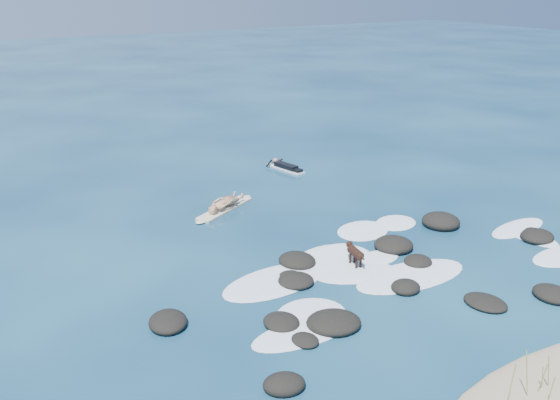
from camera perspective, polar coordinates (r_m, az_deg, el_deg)
ground at (r=19.63m, az=7.50°, el=-5.60°), size 160.00×160.00×0.00m
reef_rocks at (r=19.06m, az=11.92°, el=-6.34°), size 14.07×7.00×0.58m
breaking_foam at (r=19.47m, az=9.23°, el=-5.89°), size 13.09×6.67×0.12m
standing_surfer_rig at (r=23.43m, az=-5.13°, el=0.86°), size 3.18×1.98×1.97m
paddling_surfer_rig at (r=28.46m, az=0.51°, el=3.04°), size 1.11×2.29×0.40m
dog at (r=19.09m, az=6.85°, el=-4.76°), size 0.39×1.13×0.72m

